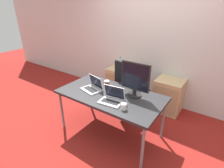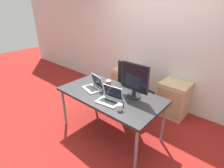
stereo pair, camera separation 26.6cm
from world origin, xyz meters
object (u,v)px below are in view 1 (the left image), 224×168
object	(u,v)px
water_bottle	(120,63)
laptop_right	(112,99)
mouse	(115,92)
cabinet_right	(168,96)
cabinet_left	(120,82)
laptop_left	(92,87)
coffee_cup_white	(124,106)
coffee_cup_brown	(107,84)
monitor	(135,80)
office_chair	(130,94)

from	to	relation	value
water_bottle	laptop_right	world-z (taller)	laptop_right
water_bottle	mouse	xyz separation A→B (m)	(0.63, -1.15, -0.04)
cabinet_right	cabinet_left	bearing A→B (deg)	180.00
water_bottle	laptop_right	distance (m)	1.57
laptop_left	coffee_cup_white	distance (m)	0.74
coffee_cup_brown	monitor	bearing A→B (deg)	-1.45
laptop_left	coffee_cup_brown	bearing A→B (deg)	60.11
monitor	coffee_cup_brown	world-z (taller)	monitor
laptop_left	monitor	distance (m)	0.72
coffee_cup_white	office_chair	bearing A→B (deg)	113.55
cabinet_left	cabinet_right	distance (m)	1.14
cabinet_right	office_chair	bearing A→B (deg)	-137.71
laptop_left	cabinet_left	bearing A→B (deg)	101.73
water_bottle	laptop_left	size ratio (longest dim) A/B	0.73
laptop_right	mouse	size ratio (longest dim) A/B	4.94
laptop_left	coffee_cup_white	world-z (taller)	laptop_left
cabinet_left	laptop_right	world-z (taller)	laptop_right
office_chair	water_bottle	bearing A→B (deg)	137.11
cabinet_right	coffee_cup_brown	xyz separation A→B (m)	(-0.75, -1.03, 0.45)
coffee_cup_brown	coffee_cup_white	bearing A→B (deg)	-36.10
office_chair	cabinet_right	distance (m)	0.78
laptop_right	coffee_cup_brown	size ratio (longest dim) A/B	3.20
office_chair	cabinet_left	xyz separation A→B (m)	(-0.57, 0.52, -0.08)
mouse	coffee_cup_white	distance (m)	0.47
mouse	coffee_cup_brown	distance (m)	0.27
laptop_left	coffee_cup_white	bearing A→B (deg)	-16.04
laptop_left	mouse	distance (m)	0.38
coffee_cup_white	coffee_cup_brown	distance (m)	0.73
office_chair	coffee_cup_white	xyz separation A→B (m)	(0.41, -0.94, 0.36)
water_bottle	monitor	size ratio (longest dim) A/B	0.50
mouse	coffee_cup_brown	bearing A→B (deg)	154.81
cabinet_right	laptop_right	distance (m)	1.51
water_bottle	coffee_cup_white	xyz separation A→B (m)	(0.97, -1.46, -0.02)
cabinet_left	mouse	world-z (taller)	mouse
office_chair	monitor	world-z (taller)	monitor
water_bottle	coffee_cup_white	bearing A→B (deg)	-56.34
office_chair	laptop_right	world-z (taller)	office_chair
laptop_right	mouse	distance (m)	0.26
cabinet_left	monitor	size ratio (longest dim) A/B	1.28
laptop_right	water_bottle	bearing A→B (deg)	117.81
monitor	coffee_cup_brown	size ratio (longest dim) A/B	4.89
coffee_cup_brown	office_chair	bearing A→B (deg)	70.85
cabinet_left	laptop_right	xyz separation A→B (m)	(0.73, -1.39, 0.45)
laptop_left	laptop_right	size ratio (longest dim) A/B	1.06
laptop_left	laptop_right	bearing A→B (deg)	-15.47
office_chair	cabinet_right	xyz separation A→B (m)	(0.58, 0.52, -0.08)
laptop_right	laptop_left	bearing A→B (deg)	164.53
water_bottle	coffee_cup_white	world-z (taller)	water_bottle
cabinet_left	coffee_cup_white	size ratio (longest dim) A/B	7.73
water_bottle	coffee_cup_brown	size ratio (longest dim) A/B	2.46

